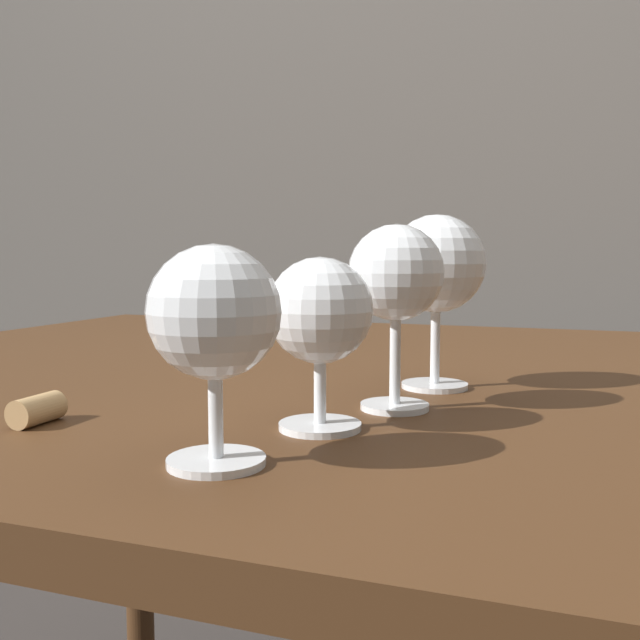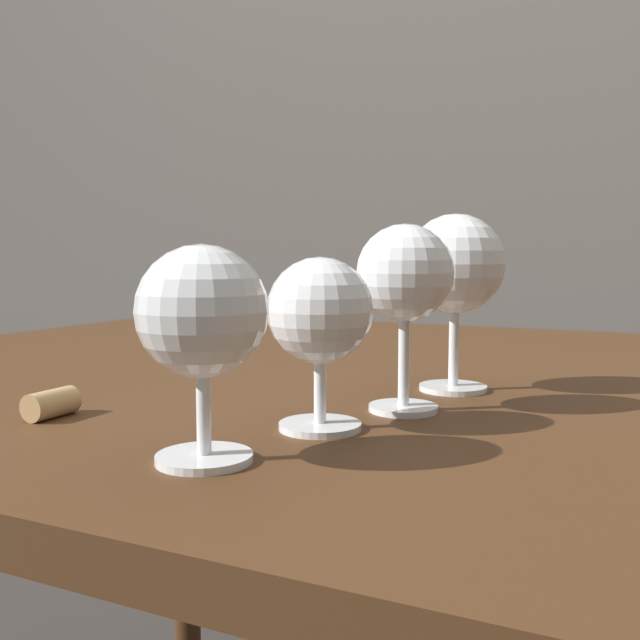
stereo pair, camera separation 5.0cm
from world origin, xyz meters
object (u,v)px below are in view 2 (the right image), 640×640
Objects in this scene: wine_glass_empty at (202,317)px; wine_glass_white at (405,277)px; wine_glass_cabernet at (320,316)px; wine_glass_pinot at (455,266)px; cork at (51,404)px.

wine_glass_white is at bearing 70.36° from wine_glass_empty.
wine_glass_pinot is at bearing 74.72° from wine_glass_cabernet.
wine_glass_pinot is (0.08, 0.29, 0.03)m from wine_glass_empty.
wine_glass_white is at bearing 30.01° from cork.
wine_glass_pinot is (0.05, 0.18, 0.03)m from wine_glass_cabernet.
wine_glass_white reaches higher than wine_glass_empty.
wine_glass_pinot reaches higher than wine_glass_empty.
wine_glass_empty is 0.20m from wine_glass_white.
wine_glass_pinot is 3.91× the size of cork.
wine_glass_cabernet is (0.03, 0.10, -0.01)m from wine_glass_empty.
wine_glass_white is 3.60× the size of cork.
wine_glass_pinot reaches higher than wine_glass_white.
cork is (-0.26, -0.24, -0.11)m from wine_glass_pinot.
cork is at bearing -136.62° from wine_glass_pinot.
cork is (-0.17, 0.05, -0.08)m from wine_glass_empty.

